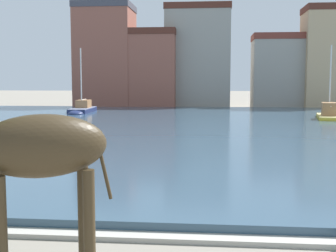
{
  "coord_description": "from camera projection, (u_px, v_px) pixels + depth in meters",
  "views": [
    {
      "loc": [
        0.37,
        -2.35,
        3.66
      ],
      "look_at": [
        -1.0,
        11.83,
        2.2
      ],
      "focal_mm": 48.05,
      "sensor_mm": 36.0,
      "label": 1
    }
  ],
  "objects": [
    {
      "name": "townhouse_tall_gabled",
      "position": [
        106.0,
        56.0,
        58.92
      ],
      "size": [
        7.29,
        6.79,
        13.47
      ],
      "color": "#8E5142",
      "rests_on": "ground"
    },
    {
      "name": "townhouse_wide_warehouse",
      "position": [
        150.0,
        69.0,
        58.7
      ],
      "size": [
        7.22,
        7.0,
        10.08
      ],
      "color": "#8E5142",
      "rests_on": "ground"
    },
    {
      "name": "sailboat_yellow",
      "position": [
        329.0,
        116.0,
        39.22
      ],
      "size": [
        2.85,
        6.38,
        6.67
      ],
      "color": "gold",
      "rests_on": "ground"
    },
    {
      "name": "harbor_water",
      "position": [
        206.0,
        127.0,
        33.23
      ],
      "size": [
        81.68,
        45.97,
        0.33
      ],
      "primitive_type": "cube",
      "color": "#334C60",
      "rests_on": "ground"
    },
    {
      "name": "townhouse_narrow_midrow",
      "position": [
        198.0,
        57.0,
        59.63
      ],
      "size": [
        8.51,
        6.94,
        13.34
      ],
      "color": "gray",
      "rests_on": "ground"
    },
    {
      "name": "giraffe_statue",
      "position": [
        32.0,
        153.0,
        6.32
      ],
      "size": [
        2.79,
        1.73,
        5.15
      ],
      "color": "#382B19",
      "rests_on": "ground"
    },
    {
      "name": "townhouse_end_terrace",
      "position": [
        328.0,
        58.0,
        56.34
      ],
      "size": [
        6.25,
        5.42,
        12.81
      ],
      "color": "tan",
      "rests_on": "ground"
    },
    {
      "name": "townhouse_corner_house",
      "position": [
        278.0,
        71.0,
        58.01
      ],
      "size": [
        6.68,
        5.28,
        9.5
      ],
      "color": "gray",
      "rests_on": "ground"
    },
    {
      "name": "quay_edge_coping",
      "position": [
        194.0,
        239.0,
        10.23
      ],
      "size": [
        81.68,
        0.5,
        0.12
      ],
      "primitive_type": "cube",
      "color": "#ADA89E",
      "rests_on": "ground"
    },
    {
      "name": "sailboat_navy",
      "position": [
        82.0,
        110.0,
        46.29
      ],
      "size": [
        2.07,
        6.56,
        6.89
      ],
      "color": "navy",
      "rests_on": "ground"
    }
  ]
}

